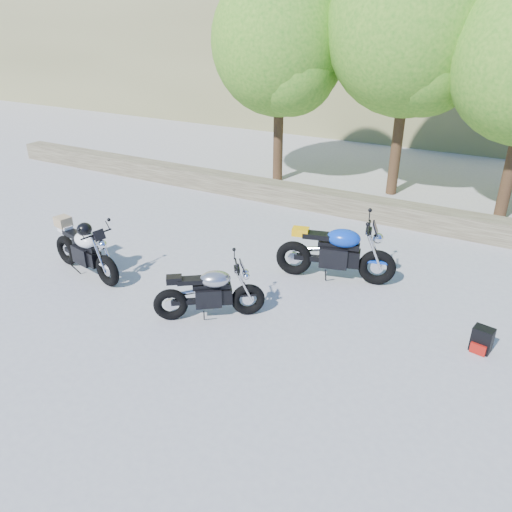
{
  "coord_description": "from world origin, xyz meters",
  "views": [
    {
      "loc": [
        3.89,
        -5.67,
        4.47
      ],
      "look_at": [
        0.2,
        1.0,
        0.75
      ],
      "focal_mm": 35.0,
      "sensor_mm": 36.0,
      "label": 1
    }
  ],
  "objects_px": {
    "silver_bike": "(210,293)",
    "white_bike": "(84,249)",
    "backpack": "(482,340)",
    "blue_bike": "(336,253)"
  },
  "relations": [
    {
      "from": "silver_bike",
      "to": "white_bike",
      "type": "distance_m",
      "value": 2.88
    },
    {
      "from": "silver_bike",
      "to": "white_bike",
      "type": "bearing_deg",
      "value": 141.67
    },
    {
      "from": "white_bike",
      "to": "backpack",
      "type": "relative_size",
      "value": 5.02
    },
    {
      "from": "silver_bike",
      "to": "backpack",
      "type": "distance_m",
      "value": 4.14
    },
    {
      "from": "backpack",
      "to": "white_bike",
      "type": "bearing_deg",
      "value": -160.22
    },
    {
      "from": "silver_bike",
      "to": "blue_bike",
      "type": "relative_size",
      "value": 0.7
    },
    {
      "from": "silver_bike",
      "to": "white_bike",
      "type": "relative_size",
      "value": 0.79
    },
    {
      "from": "blue_bike",
      "to": "backpack",
      "type": "height_order",
      "value": "blue_bike"
    },
    {
      "from": "silver_bike",
      "to": "backpack",
      "type": "bearing_deg",
      "value": -20.14
    },
    {
      "from": "silver_bike",
      "to": "blue_bike",
      "type": "xyz_separation_m",
      "value": [
        1.3,
        2.19,
        0.1
      ]
    }
  ]
}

